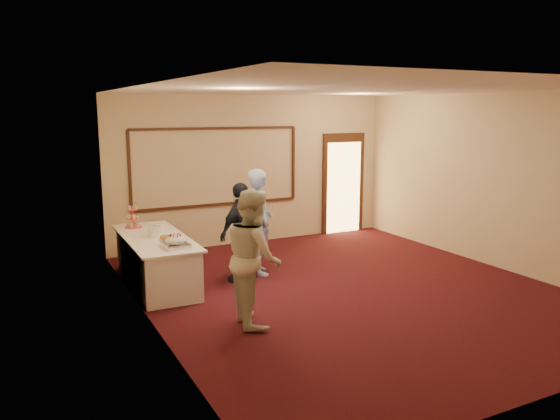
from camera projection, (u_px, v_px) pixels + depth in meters
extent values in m
plane|color=black|center=(348.00, 290.00, 8.32)|extent=(7.00, 7.00, 0.00)
cube|color=beige|center=(254.00, 170.00, 11.12)|extent=(6.00, 0.04, 3.00)
cube|color=beige|center=(148.00, 209.00, 6.72)|extent=(0.04, 7.00, 3.00)
cube|color=beige|center=(496.00, 181.00, 9.38)|extent=(0.04, 7.00, 3.00)
cube|color=white|center=(353.00, 89.00, 7.78)|extent=(6.00, 7.00, 0.04)
cube|color=black|center=(218.00, 204.00, 10.86)|extent=(3.40, 0.04, 0.05)
cube|color=black|center=(216.00, 128.00, 10.59)|extent=(3.40, 0.04, 0.05)
cube|color=black|center=(130.00, 171.00, 9.97)|extent=(0.05, 0.04, 1.50)
cube|color=black|center=(293.00, 163.00, 11.48)|extent=(0.05, 0.04, 1.50)
cube|color=black|center=(343.00, 183.00, 12.11)|extent=(1.05, 0.06, 2.20)
cube|color=#FFBF66|center=(344.00, 188.00, 12.11)|extent=(0.85, 0.02, 2.00)
cube|color=white|center=(156.00, 262.00, 8.52)|extent=(0.85, 2.26, 0.74)
cube|color=white|center=(155.00, 238.00, 8.45)|extent=(0.95, 2.38, 0.03)
cube|color=#B7B8BE|center=(175.00, 246.00, 7.79)|extent=(0.35, 0.44, 0.04)
ellipsoid|color=silver|center=(175.00, 240.00, 7.78)|extent=(0.28, 0.28, 0.13)
cube|color=silver|center=(179.00, 242.00, 7.95)|extent=(0.16, 0.28, 0.01)
cylinder|color=#E44D52|center=(133.00, 217.00, 9.06)|extent=(0.02, 0.02, 0.37)
cylinder|color=#E44D52|center=(133.00, 227.00, 9.09)|extent=(0.28, 0.28, 0.01)
cylinder|color=#E44D52|center=(133.00, 219.00, 9.06)|extent=(0.21, 0.21, 0.01)
cylinder|color=#E44D52|center=(133.00, 210.00, 9.04)|extent=(0.15, 0.15, 0.01)
cylinder|color=white|center=(154.00, 232.00, 8.41)|extent=(0.17, 0.17, 0.14)
cylinder|color=white|center=(154.00, 228.00, 8.39)|extent=(0.18, 0.18, 0.01)
cylinder|color=white|center=(159.00, 228.00, 8.71)|extent=(0.16, 0.16, 0.14)
cylinder|color=white|center=(158.00, 224.00, 8.70)|extent=(0.17, 0.17, 0.01)
cylinder|color=white|center=(167.00, 239.00, 8.26)|extent=(0.25, 0.25, 0.01)
cylinder|color=brown|center=(167.00, 237.00, 8.26)|extent=(0.21, 0.21, 0.04)
imported|color=#97AEEA|center=(260.00, 222.00, 9.00)|extent=(0.55, 0.72, 1.77)
imported|color=silver|center=(253.00, 257.00, 6.91)|extent=(0.78, 0.93, 1.74)
imported|color=black|center=(242.00, 233.00, 8.60)|extent=(1.01, 0.73, 1.59)
cube|color=white|center=(258.00, 208.00, 8.41)|extent=(0.08, 0.06, 0.05)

